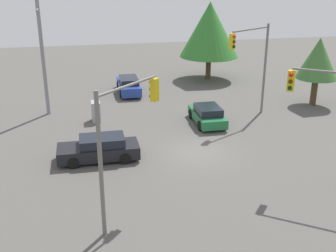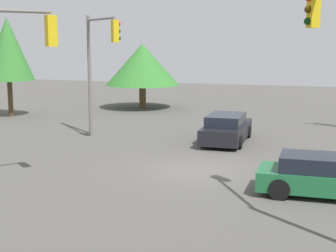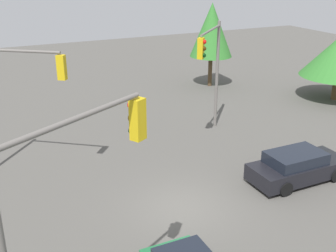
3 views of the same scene
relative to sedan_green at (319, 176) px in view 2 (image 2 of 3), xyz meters
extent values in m
plane|color=#54514C|center=(-4.78, 2.10, -0.66)|extent=(80.00, 80.00, 0.00)
cube|color=#1E6638|center=(0.05, 0.00, -0.14)|extent=(4.07, 1.85, 0.65)
cube|color=black|center=(-0.15, 0.00, 0.44)|extent=(2.24, 1.63, 0.52)
cylinder|color=black|center=(-1.21, 0.88, -0.31)|extent=(0.70, 0.22, 0.70)
cylinder|color=black|center=(-1.21, -0.88, -0.31)|extent=(0.70, 0.22, 0.70)
cube|color=black|center=(-4.60, 8.08, -0.11)|extent=(1.90, 4.75, 0.74)
cube|color=black|center=(-4.60, 7.84, 0.52)|extent=(1.67, 2.61, 0.53)
cylinder|color=black|center=(-5.50, 9.55, -0.33)|extent=(0.22, 0.66, 0.66)
cylinder|color=black|center=(-3.70, 9.55, -0.33)|extent=(0.22, 0.66, 0.66)
cylinder|color=black|center=(-5.50, 6.61, -0.33)|extent=(0.22, 0.66, 0.66)
cylinder|color=black|center=(-3.70, 6.61, -0.33)|extent=(0.22, 0.66, 0.66)
cylinder|color=slate|center=(-12.20, 8.23, 2.54)|extent=(0.18, 0.18, 6.40)
cylinder|color=slate|center=(-10.87, 6.88, 5.49)|extent=(2.75, 2.79, 0.12)
cube|color=gold|center=(-9.53, 5.53, 4.87)|extent=(0.44, 0.44, 1.05)
sphere|color=red|center=(-9.41, 5.65, 5.20)|extent=(0.22, 0.22, 0.22)
sphere|color=#392605|center=(-9.41, 5.65, 4.87)|extent=(0.22, 0.22, 0.22)
sphere|color=black|center=(-9.41, 5.65, 4.53)|extent=(0.22, 0.22, 0.22)
cube|color=gold|center=(-0.38, -1.46, 5.33)|extent=(0.41, 0.43, 1.05)
sphere|color=#392605|center=(-0.53, -1.54, 5.33)|extent=(0.22, 0.22, 0.22)
sphere|color=black|center=(-0.53, -1.54, 4.99)|extent=(0.22, 0.22, 0.22)
cube|color=gold|center=(-8.93, -1.49, 4.76)|extent=(0.43, 0.44, 1.05)
sphere|color=red|center=(-9.07, -1.39, 5.10)|extent=(0.22, 0.22, 0.22)
sphere|color=#392605|center=(-9.07, -1.39, 4.76)|extent=(0.22, 0.22, 0.22)
sphere|color=black|center=(-9.07, -1.39, 4.42)|extent=(0.22, 0.22, 0.22)
cylinder|color=#4C3823|center=(-20.20, 12.62, 0.56)|extent=(0.33, 0.33, 2.45)
cone|color=#337A2D|center=(-20.20, 12.62, 3.87)|extent=(3.35, 3.35, 4.16)
cylinder|color=brown|center=(-13.06, 19.11, 0.23)|extent=(0.51, 0.51, 1.77)
cone|color=#337A2D|center=(-13.06, 19.11, 2.65)|extent=(5.51, 5.51, 3.08)
camera|label=1|loc=(-27.66, 8.67, 10.09)|focal=45.00mm
camera|label=2|loc=(0.01, -17.28, 4.46)|focal=55.00mm
camera|label=3|loc=(8.55, -4.91, 8.91)|focal=45.00mm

